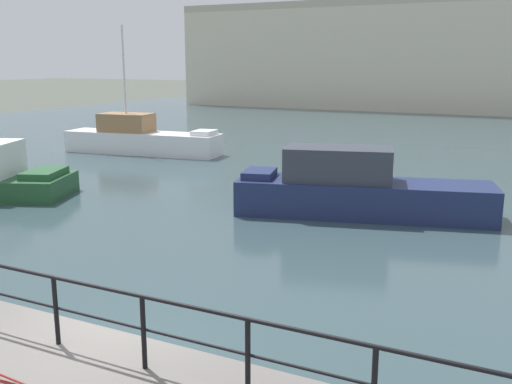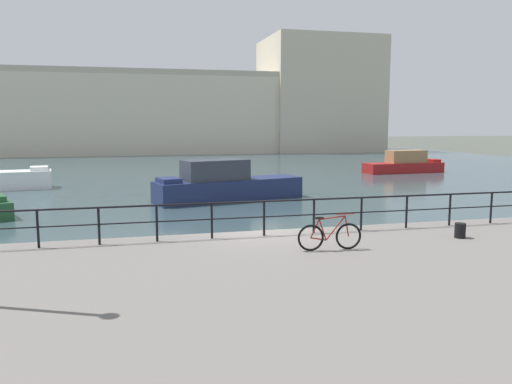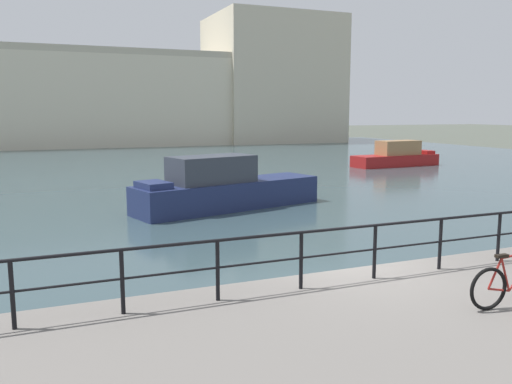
% 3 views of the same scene
% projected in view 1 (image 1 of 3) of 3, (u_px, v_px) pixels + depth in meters
% --- Properties ---
extents(ground_plane, '(240.00, 240.00, 0.00)m').
position_uv_depth(ground_plane, '(104.00, 366.00, 9.48)').
color(ground_plane, '#4C5147').
extents(water_basin, '(80.00, 60.00, 0.01)m').
position_uv_depth(water_basin, '(435.00, 141.00, 35.87)').
color(water_basin, '#33474C').
rests_on(water_basin, ground_plane).
extents(moored_blue_motorboat, '(8.22, 3.94, 2.17)m').
position_uv_depth(moored_blue_motorboat, '(356.00, 190.00, 18.55)').
color(moored_blue_motorboat, navy).
rests_on(moored_blue_motorboat, water_basin).
extents(moored_red_daysailer, '(8.71, 2.89, 6.63)m').
position_uv_depth(moored_red_daysailer, '(140.00, 139.00, 31.09)').
color(moored_red_daysailer, white).
rests_on(moored_red_daysailer, water_basin).
extents(quay_railing, '(23.94, 0.07, 1.08)m').
position_uv_depth(quay_railing, '(16.00, 288.00, 8.93)').
color(quay_railing, black).
rests_on(quay_railing, quay_promenade).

